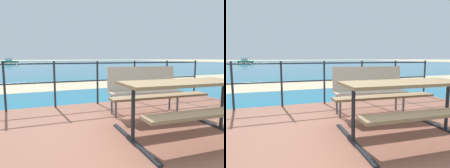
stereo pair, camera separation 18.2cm
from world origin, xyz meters
The scene contains 8 objects.
ground_plane centered at (0.00, 0.00, 0.00)m, with size 240.00×240.00×0.00m, color beige.
patio_paving centered at (0.00, 0.00, 0.03)m, with size 6.40×5.20×0.06m, color #935B47.
sea_water centered at (0.00, 40.00, 0.01)m, with size 90.00×90.00×0.01m, color teal.
beach_strip centered at (0.00, 6.52, 0.01)m, with size 54.00×2.88×0.01m, color beige.
picnic_table centered at (0.51, 0.13, 0.65)m, with size 1.79×1.40×0.77m.
park_bench centered at (0.62, 1.39, 0.60)m, with size 1.47×0.59×0.92m.
railing_fence centered at (0.00, 2.46, 0.69)m, with size 5.94×0.04×1.02m.
boat_near centered at (-5.83, 45.83, 0.37)m, with size 3.61×3.40×1.12m.
Camera 2 is at (-1.25, -2.16, 1.16)m, focal length 32.45 mm.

